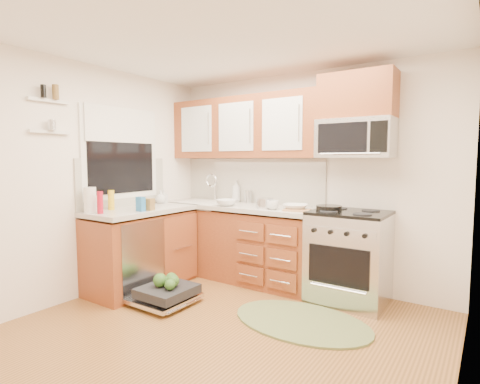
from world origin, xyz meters
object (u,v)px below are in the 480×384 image
Objects in this scene: upper_cabinets at (244,128)px; cutting_board at (297,210)px; range at (349,257)px; rug at (301,322)px; sink at (204,211)px; bowl_a at (295,207)px; microwave at (355,138)px; skillet at (329,208)px; bowl_b at (226,203)px; paper_towel_roll at (90,200)px; stock_pot at (264,203)px; cup at (273,205)px; dishwasher at (165,294)px.

upper_cabinets is 1.30m from cutting_board.
range is 0.73× the size of rug.
bowl_a is at bearing -2.13° from sink.
microwave reaches higher than skillet.
bowl_a is 0.86m from bowl_b.
skillet is 2.50m from paper_towel_roll.
sink is 2.32× the size of skillet.
bowl_b reaches higher than rug.
cutting_board is (-0.33, -0.07, -0.04)m from skillet.
stock_pot is 0.15m from cup.
bowl_b is 1.84× the size of cup.
cup reaches higher than bowl_a.
upper_cabinets is 2.70× the size of microwave.
microwave reaches higher than bowl_b.
microwave is at bearing 13.52° from stock_pot.
microwave is 2.13m from sink.
dishwasher is 1.25m from paper_towel_roll.
sink is 1.40m from cutting_board.
skillet is at bearing -168.39° from range.
stock_pot is 0.73× the size of paper_towel_roll.
microwave is 1.23× the size of sink.
cutting_board is (-0.54, -0.24, -0.77)m from microwave.
cup is (0.63, 0.02, 0.01)m from bowl_b.
bowl_b is at bearing -173.66° from skillet.
microwave is 0.59× the size of rug.
stock_pot is at bearing -5.80° from sink.
sink is at bearing -176.15° from microwave.
bowl_b is at bearing -172.89° from range.
bowl_a is at bearing 39.42° from paper_towel_roll.
microwave is at bearing 16.98° from bowl_a.
cup reaches higher than dishwasher.
paper_towel_roll is 0.99× the size of bowl_a.
cutting_board is at bearing -49.10° from bowl_a.
cutting_board is 1.15× the size of bowl_b.
paper_towel_roll is at bearing -140.58° from bowl_a.
upper_cabinets reaches higher than cutting_board.
paper_towel_roll is 1.11× the size of bowl_b.
range is at bearing 11.61° from skillet.
upper_cabinets is 2.40m from rug.
upper_cabinets reaches higher than dishwasher.
bowl_a is at bearing 130.90° from cutting_board.
stock_pot is 1.48× the size of cup.
paper_towel_roll is 1.52m from bowl_b.
bowl_b is at bearing -178.53° from cup.
upper_cabinets is 1.51m from skillet.
range is 1.09m from stock_pot.
skillet is at bearing 6.34° from bowl_b.
paper_towel_roll is (-0.74, -0.32, 0.96)m from dishwasher.
paper_towel_roll reaches higher than rug.
sink is 1.73m from skillet.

